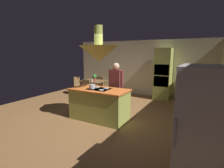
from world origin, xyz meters
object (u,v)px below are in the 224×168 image
Objects in this scene: chair_facing_island at (85,89)px; microwave_on_counter at (210,85)px; oven_tower at (163,74)px; canister_sugar at (210,94)px; canister_flour at (210,95)px; chair_by_back_wall at (101,84)px; potted_plant_on_table at (94,77)px; person_at_island at (116,85)px; dining_table at (93,83)px; cooking_pot_on_cooktop at (92,87)px; refrigerator at (205,135)px; cup_on_table at (92,80)px; chair_at_corner at (78,84)px; kitchen_island at (99,104)px.

microwave_on_counter is at bearing 0.30° from chair_facing_island.
oven_tower reaches higher than canister_sugar.
canister_flour is at bearing -15.26° from chair_facing_island.
chair_by_back_wall is 0.84m from potted_plant_on_table.
oven_tower reaches higher than person_at_island.
dining_table is 2.09× the size of microwave_on_counter.
oven_tower reaches higher than cooking_pot_on_cooktop.
refrigerator is 1.91× the size of dining_table.
potted_plant_on_table is 3.33× the size of cup_on_table.
person_at_island is 2.20m from potted_plant_on_table.
potted_plant_on_table is at bearing 139.66° from refrigerator.
microwave_on_counter is at bearing -96.46° from chair_at_corner.
kitchen_island is at bearing 39.09° from cooking_pot_on_cooktop.
chair_by_back_wall is 1.00× the size of chair_at_corner.
chair_at_corner is 3.32m from cooking_pot_on_cooktop.
potted_plant_on_table is 2.57m from cooking_pot_on_cooktop.
canister_flour is 1.05× the size of canister_sugar.
chair_by_back_wall is 5.13m from canister_sugar.
oven_tower is 3.06m from dining_table.
chair_at_corner is at bearing 180.00° from dining_table.
dining_table is at bearing 157.58° from canister_flour.
microwave_on_counter reaches higher than potted_plant_on_table.
refrigerator is 2.11× the size of chair_by_back_wall.
refrigerator is at bearing -31.27° from kitchen_island.
cooking_pot_on_cooktop is (-3.00, -0.54, -0.01)m from canister_sugar.
cup_on_table is (0.08, -0.21, 0.16)m from dining_table.
refrigerator is 6.33m from chair_by_back_wall.
canister_sugar is at bearing -6.32° from person_at_island.
person_at_island is 2.17m from cup_on_table.
chair_facing_island is 4.39× the size of canister_flour.
refrigerator is 9.28× the size of canister_flour.
canister_sugar reaches higher than dining_table.
chair_facing_island and chair_at_corner have the same top height.
dining_table is 4.60m from microwave_on_counter.
chair_at_corner is 4.83× the size of cooking_pot_on_cooktop.
refrigerator reaches higher than chair_by_back_wall.
person_at_island reaches higher than chair_facing_island.
chair_facing_island is 2.90× the size of potted_plant_on_table.
chair_facing_island is 9.67× the size of cup_on_table.
dining_table is (-4.50, 3.80, -0.27)m from refrigerator.
chair_facing_island is 1.00× the size of chair_by_back_wall.
cooking_pot_on_cooktop is (-0.16, -0.13, 0.55)m from kitchen_island.
refrigerator reaches higher than cooking_pot_on_cooktop.
canister_flour is (4.54, -2.51, 0.53)m from chair_by_back_wall.
chair_facing_island is 1.07m from chair_at_corner.
canister_sugar is (4.54, -1.06, 0.53)m from chair_facing_island.
person_at_island is 3.63× the size of microwave_on_counter.
cooking_pot_on_cooktop is at bearing -132.89° from chair_at_corner.
cup_on_table is at bearing 95.75° from chair_by_back_wall.
microwave_on_counter reaches higher than chair_by_back_wall.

